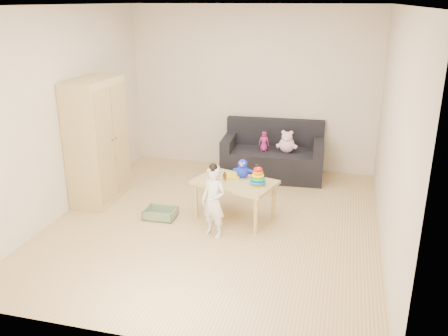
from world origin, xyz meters
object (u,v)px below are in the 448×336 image
(sofa, at_px, (272,163))
(play_table, at_px, (235,200))
(wardrobe, at_px, (97,141))
(toddler, at_px, (214,202))

(sofa, relative_size, play_table, 1.58)
(sofa, distance_m, play_table, 1.66)
(play_table, bearing_deg, wardrobe, 175.11)
(toddler, bearing_deg, wardrobe, -178.20)
(sofa, distance_m, toddler, 2.19)
(wardrobe, xyz_separation_m, sofa, (2.19, 1.47, -0.62))
(wardrobe, bearing_deg, play_table, -4.89)
(wardrobe, height_order, play_table, wardrobe)
(play_table, distance_m, toddler, 0.56)
(sofa, xyz_separation_m, toddler, (-0.36, -2.15, 0.21))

